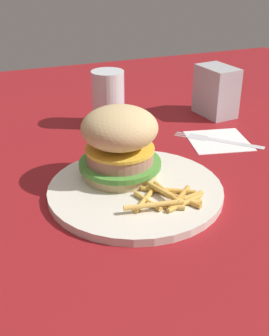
{
  "coord_description": "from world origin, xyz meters",
  "views": [
    {
      "loc": [
        0.23,
        0.53,
        0.34
      ],
      "look_at": [
        0.02,
        -0.0,
        0.04
      ],
      "focal_mm": 46.55,
      "sensor_mm": 36.0,
      "label": 1
    }
  ],
  "objects": [
    {
      "name": "napkin_dispenser",
      "position": [
        -0.27,
        -0.26,
        0.05
      ],
      "size": [
        0.07,
        0.1,
        0.11
      ],
      "primitive_type": "cube",
      "rotation": [
        0.0,
        0.0,
        4.83
      ],
      "color": "#B7BABF",
      "rests_on": "ground_plane"
    },
    {
      "name": "plate",
      "position": [
        0.02,
        -0.0,
        0.01
      ],
      "size": [
        0.26,
        0.26,
        0.01
      ],
      "primitive_type": "cylinder",
      "color": "silver",
      "rests_on": "ground_plane"
    },
    {
      "name": "ground_plane",
      "position": [
        0.0,
        0.0,
        0.0
      ],
      "size": [
        1.6,
        1.6,
        0.0
      ],
      "primitive_type": "plane",
      "color": "maroon"
    },
    {
      "name": "fries_pile",
      "position": [
        -0.0,
        0.06,
        0.02
      ],
      "size": [
        0.12,
        0.08,
        0.01
      ],
      "color": "gold",
      "rests_on": "plate"
    },
    {
      "name": "sandwich",
      "position": [
        0.03,
        -0.04,
        0.07
      ],
      "size": [
        0.13,
        0.13,
        0.11
      ],
      "color": "tan",
      "rests_on": "plate"
    },
    {
      "name": "drink_glass",
      "position": [
        -0.03,
        -0.28,
        0.05
      ],
      "size": [
        0.07,
        0.07,
        0.11
      ],
      "color": "silver",
      "rests_on": "ground_plane"
    },
    {
      "name": "fork",
      "position": [
        -0.2,
        -0.13,
        0.0
      ],
      "size": [
        0.13,
        0.14,
        0.0
      ],
      "color": "silver",
      "rests_on": "napkin"
    },
    {
      "name": "napkin",
      "position": [
        -0.2,
        -0.13,
        0.0
      ],
      "size": [
        0.13,
        0.13,
        0.0
      ],
      "primitive_type": "cube",
      "rotation": [
        0.0,
        0.0,
        -0.22
      ],
      "color": "white",
      "rests_on": "ground_plane"
    }
  ]
}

